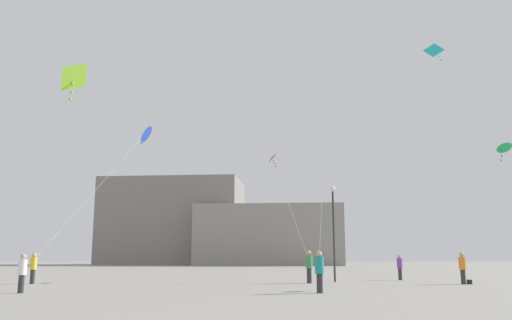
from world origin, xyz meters
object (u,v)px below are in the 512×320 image
Objects in this scene: person_in_purple at (400,266)px; handbag_beside_flyer at (469,282)px; building_left_hall at (174,222)px; building_centre_hall at (269,235)px; kite_cobalt_diamond at (145,134)px; kite_lime_delta at (72,81)px; person_in_green at (309,265)px; kite_cyan_delta at (435,58)px; person_in_teal at (319,270)px; kite_magenta_delta at (273,160)px; person_in_yellow at (33,267)px; person_in_white at (22,271)px; lamppost_west at (333,218)px; person_in_orange at (462,267)px; kite_emerald_diamond at (503,149)px.

person_in_purple reaches higher than handbag_beside_flyer.
building_left_hall reaches higher than person_in_purple.
kite_cobalt_diamond is at bearing -97.91° from building_centre_hall.
kite_lime_delta is 23.02m from handbag_beside_flyer.
kite_cyan_delta is at bearing 162.81° from person_in_green.
person_in_teal is 0.24× the size of kite_magenta_delta.
person_in_teal is 19.80m from kite_cobalt_diamond.
building_left_hall is at bearing -102.98° from person_in_yellow.
kite_cobalt_diamond is 0.37× the size of building_left_hall.
person_in_white is 0.88× the size of person_in_green.
person_in_green is 0.32× the size of lamppost_west.
person_in_white is 0.28× the size of lamppost_west.
person_in_green is at bearing -86.47° from building_centre_hall.
kite_lime_delta is at bearing -80.81° from building_left_hall.
kite_magenta_delta is (13.22, 5.96, 6.98)m from person_in_yellow.
person_in_teal is (-8.33, -7.46, 0.01)m from person_in_orange.
person_in_green reaches higher than person_in_orange.
kite_magenta_delta is 22.15× the size of handbag_beside_flyer.
person_in_purple is 1.00× the size of person_in_white.
person_in_orange is 0.27× the size of kite_lime_delta.
lamppost_west is at bearing -84.83° from building_centre_hall.
person_in_green is (15.32, 1.40, 0.08)m from person_in_yellow.
kite_lime_delta is at bearing -122.50° from person_in_orange.
person_in_yellow is 0.18× the size of kite_cobalt_diamond.
person_in_orange is at bearing -87.88° from person_in_white.
person_in_purple is 10.74m from kite_magenta_delta.
person_in_yellow is 24.05m from handbag_beside_flyer.
building_left_hall is (-31.92, 70.11, 0.64)m from kite_emerald_diamond.
kite_cobalt_diamond reaches higher than person_in_orange.
kite_cyan_delta reaches higher than kite_magenta_delta.
person_in_purple is 0.23× the size of kite_magenta_delta.
person_in_teal reaches higher than person_in_purple.
kite_cyan_delta is 0.52× the size of building_left_hall.
person_in_white is 25.95m from kite_cyan_delta.
lamppost_west is (-4.44, -2.84, 2.88)m from person_in_purple.
person_in_teal is 1.07× the size of person_in_white.
kite_cobalt_diamond is at bearing 97.88° from kite_lime_delta.
kite_emerald_diamond is 0.96× the size of kite_lime_delta.
kite_cobalt_diamond reaches higher than kite_emerald_diamond.
building_centre_hall is (-9.69, 55.22, 4.15)m from person_in_purple.
person_in_yellow is at bearing -84.74° from building_left_hall.
kite_emerald_diamond reaches higher than person_in_purple.
person_in_purple is 0.12× the size of kite_cyan_delta.
building_left_hall reaches higher than kite_magenta_delta.
kite_cobalt_diamond reaches higher than kite_magenta_delta.
building_left_hall is at bearing 107.26° from kite_magenta_delta.
person_in_green reaches higher than handbag_beside_flyer.
kite_emerald_diamond is at bearing -30.02° from kite_magenta_delta.
person_in_yellow is 12.14m from kite_cobalt_diamond.
kite_cyan_delta is at bearing -83.80° from person_in_white.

